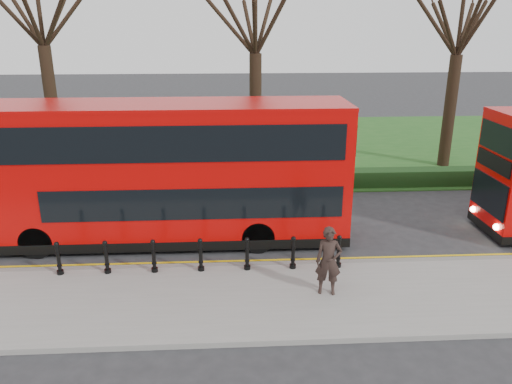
{
  "coord_description": "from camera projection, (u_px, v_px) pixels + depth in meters",
  "views": [
    {
      "loc": [
        0.64,
        -14.98,
        7.34
      ],
      "look_at": [
        1.5,
        0.5,
        2.0
      ],
      "focal_mm": 35.0,
      "sensor_mm": 36.0,
      "label": 1
    }
  ],
  "objects": [
    {
      "name": "ground",
      "position": [
        212.0,
        255.0,
        16.5
      ],
      "size": [
        120.0,
        120.0,
        0.0
      ],
      "primitive_type": "plane",
      "color": "#28282B",
      "rests_on": "ground"
    },
    {
      "name": "pavement",
      "position": [
        209.0,
        301.0,
        13.65
      ],
      "size": [
        60.0,
        4.0,
        0.15
      ],
      "primitive_type": "cube",
      "color": "gray",
      "rests_on": "ground"
    },
    {
      "name": "kerb",
      "position": [
        211.0,
        267.0,
        15.54
      ],
      "size": [
        60.0,
        0.25,
        0.16
      ],
      "primitive_type": "cube",
      "color": "slate",
      "rests_on": "ground"
    },
    {
      "name": "grass_verge",
      "position": [
        219.0,
        146.0,
        30.65
      ],
      "size": [
        60.0,
        18.0,
        0.06
      ],
      "primitive_type": "cube",
      "color": "#1E4E1A",
      "rests_on": "ground"
    },
    {
      "name": "hedge",
      "position": [
        216.0,
        181.0,
        22.79
      ],
      "size": [
        60.0,
        0.9,
        0.8
      ],
      "primitive_type": "cube",
      "color": "black",
      "rests_on": "ground"
    },
    {
      "name": "yellow_line_outer",
      "position": [
        211.0,
        264.0,
        15.84
      ],
      "size": [
        60.0,
        0.1,
        0.01
      ],
      "primitive_type": "cube",
      "color": "yellow",
      "rests_on": "ground"
    },
    {
      "name": "yellow_line_inner",
      "position": [
        211.0,
        261.0,
        16.03
      ],
      "size": [
        60.0,
        0.1,
        0.01
      ],
      "primitive_type": "cube",
      "color": "yellow",
      "rests_on": "ground"
    },
    {
      "name": "tree_left",
      "position": [
        38.0,
        0.0,
        22.84
      ],
      "size": [
        7.25,
        7.25,
        11.34
      ],
      "color": "black",
      "rests_on": "ground"
    },
    {
      "name": "tree_mid",
      "position": [
        255.0,
        12.0,
        23.54
      ],
      "size": [
        6.79,
        6.79,
        10.62
      ],
      "color": "black",
      "rests_on": "ground"
    },
    {
      "name": "tree_right",
      "position": [
        462.0,
        15.0,
        24.1
      ],
      "size": [
        6.68,
        6.68,
        10.44
      ],
      "color": "black",
      "rests_on": "ground"
    },
    {
      "name": "bollard_row",
      "position": [
        201.0,
        255.0,
        15.0
      ],
      "size": [
        8.55,
        0.15,
        1.0
      ],
      "color": "black",
      "rests_on": "pavement"
    },
    {
      "name": "bus_lead",
      "position": [
        169.0,
        174.0,
        16.91
      ],
      "size": [
        12.07,
        2.77,
        4.8
      ],
      "color": "#B60504",
      "rests_on": "ground"
    },
    {
      "name": "pedestrian",
      "position": [
        329.0,
        261.0,
        13.61
      ],
      "size": [
        0.78,
        0.58,
        1.95
      ],
      "primitive_type": "imported",
      "rotation": [
        0.0,
        0.0,
        -0.17
      ],
      "color": "black",
      "rests_on": "pavement"
    }
  ]
}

